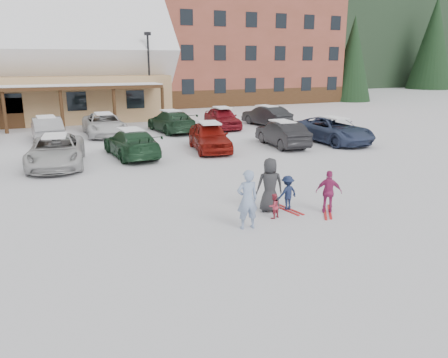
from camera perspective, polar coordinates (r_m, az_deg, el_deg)
name	(u,v)px	position (r m, az deg, el deg)	size (l,w,h in m)	color
ground	(228,219)	(13.59, 0.47, -5.22)	(160.00, 160.00, 0.00)	silver
alpine_hotel	(211,26)	(53.45, -1.69, 19.38)	(31.48, 14.01, 21.48)	brown
lamp_post	(149,72)	(35.89, -9.75, 13.57)	(0.50, 0.25, 6.88)	black
conifer_1	(353,47)	(56.03, 16.55, 16.16)	(4.84, 4.84, 11.22)	black
conifer_3	(131,57)	(56.78, -12.06, 15.27)	(3.96, 3.96, 9.18)	black
conifer_4	(314,48)	(69.69, 11.72, 16.39)	(5.06, 5.06, 11.73)	black
adult_skier	(247,199)	(12.59, 3.06, -2.69)	(0.64, 0.42, 1.76)	#879EC4
toddler_red	(274,206)	(13.61, 6.51, -3.52)	(0.39, 0.30, 0.79)	#AD3143
child_navy	(287,193)	(14.38, 8.27, -1.80)	(0.75, 0.43, 1.15)	#162142
skis_child_navy	(287,209)	(14.56, 8.19, -3.91)	(0.20, 1.40, 0.03)	red
child_magenta	(329,192)	(14.32, 13.52, -1.65)	(0.82, 0.34, 1.39)	#A12863
skis_child_magenta	(327,212)	(14.53, 13.36, -4.22)	(0.20, 1.40, 0.03)	red
bystander_dark	(270,185)	(14.09, 6.00, -0.79)	(0.86, 0.56, 1.76)	#2A2A2D
parked_car_2	(56,151)	(21.59, -21.07, 3.44)	(2.38, 5.17, 1.44)	#BBBBBB
parked_car_3	(131,143)	(22.66, -12.00, 4.60)	(1.97, 4.84, 1.40)	#1B3F25
parked_car_4	(210,137)	(23.75, -1.90, 5.55)	(1.81, 4.49, 1.53)	maroon
parked_car_5	(282,134)	(25.20, 7.60, 5.88)	(1.51, 4.34, 1.43)	black
parked_car_6	(333,130)	(26.92, 14.10, 6.22)	(2.48, 5.38, 1.49)	navy
parked_car_9	(47,129)	(28.57, -22.11, 6.06)	(1.58, 4.54, 1.50)	#A2A2A6
parked_car_10	(104,124)	(29.71, -15.38, 6.89)	(2.40, 5.20, 1.44)	silver
parked_car_11	(171,121)	(30.28, -6.92, 7.49)	(2.05, 5.03, 1.46)	#204029
parked_car_12	(222,118)	(31.69, -0.21, 7.98)	(1.78, 4.42, 1.51)	maroon
parked_car_13	(266,116)	(33.22, 5.56, 8.21)	(1.56, 4.47, 1.47)	black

